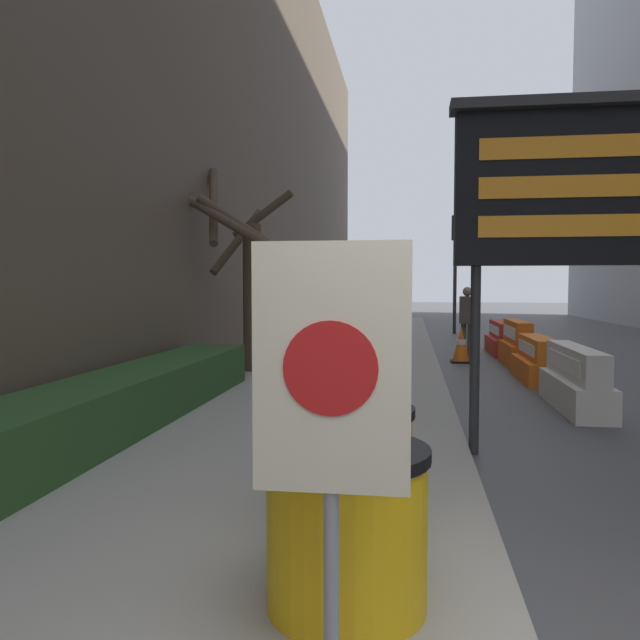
# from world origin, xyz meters

# --- Properties ---
(building_left_facade) EXTENTS (0.40, 50.40, 13.06)m
(building_left_facade) POSITION_xyz_m (-4.49, 9.80, 6.53)
(building_left_facade) COLOR brown
(building_left_facade) RESTS_ON ground_plane
(hedge_strip) EXTENTS (0.90, 7.26, 0.59)m
(hedge_strip) POSITION_xyz_m (-3.69, 4.17, 0.43)
(hedge_strip) COLOR #284C23
(hedge_strip) RESTS_ON sidewalk_left
(bare_tree) EXTENTS (1.98, 2.06, 3.77)m
(bare_tree) POSITION_xyz_m (-3.52, 8.89, 2.01)
(bare_tree) COLOR #4C3D2D
(bare_tree) RESTS_ON sidewalk_left
(barrel_drum_foreground) EXTENTS (0.81, 0.81, 0.79)m
(barrel_drum_foreground) POSITION_xyz_m (-0.87, 0.89, 0.53)
(barrel_drum_foreground) COLOR yellow
(barrel_drum_foreground) RESTS_ON sidewalk_left
(barrel_drum_middle) EXTENTS (0.81, 0.81, 0.79)m
(barrel_drum_middle) POSITION_xyz_m (-0.94, 1.89, 0.53)
(barrel_drum_middle) COLOR yellow
(barrel_drum_middle) RESTS_ON sidewalk_left
(warning_sign) EXTENTS (0.59, 0.08, 1.72)m
(warning_sign) POSITION_xyz_m (-0.86, 0.21, 1.29)
(warning_sign) COLOR gray
(warning_sign) RESTS_ON sidewalk_left
(message_board) EXTENTS (2.28, 0.36, 3.47)m
(message_board) POSITION_xyz_m (0.93, 4.28, 2.62)
(message_board) COLOR #28282B
(message_board) RESTS_ON ground_plane
(jersey_barrier_white) EXTENTS (0.53, 2.18, 0.86)m
(jersey_barrier_white) POSITION_xyz_m (1.67, 6.82, 0.38)
(jersey_barrier_white) COLOR silver
(jersey_barrier_white) RESTS_ON ground_plane
(jersey_barrier_orange_near) EXTENTS (0.65, 1.84, 0.78)m
(jersey_barrier_orange_near) POSITION_xyz_m (1.67, 9.34, 0.34)
(jersey_barrier_orange_near) COLOR orange
(jersey_barrier_orange_near) RESTS_ON ground_plane
(jersey_barrier_orange_far) EXTENTS (0.54, 1.83, 0.94)m
(jersey_barrier_orange_far) POSITION_xyz_m (1.67, 11.51, 0.42)
(jersey_barrier_orange_far) COLOR orange
(jersey_barrier_orange_far) RESTS_ON ground_plane
(jersey_barrier_red_striped) EXTENTS (0.60, 2.10, 0.80)m
(jersey_barrier_red_striped) POSITION_xyz_m (1.67, 13.75, 0.35)
(jersey_barrier_red_striped) COLOR red
(jersey_barrier_red_striped) RESTS_ON ground_plane
(traffic_cone_mid) EXTENTS (0.44, 0.44, 0.79)m
(traffic_cone_mid) POSITION_xyz_m (0.54, 11.84, 0.39)
(traffic_cone_mid) COLOR black
(traffic_cone_mid) RESTS_ON ground_plane
(traffic_light_near_curb) EXTENTS (0.28, 0.45, 4.08)m
(traffic_light_near_curb) POSITION_xyz_m (0.96, 20.03, 2.95)
(traffic_light_near_curb) COLOR #2D2D30
(traffic_light_near_curb) RESTS_ON ground_plane
(pedestrian_worker) EXTENTS (0.39, 0.50, 1.65)m
(pedestrian_worker) POSITION_xyz_m (0.75, 12.88, 0.98)
(pedestrian_worker) COLOR #514C42
(pedestrian_worker) RESTS_ON ground_plane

